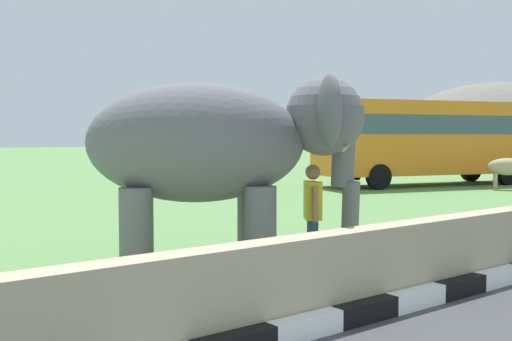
% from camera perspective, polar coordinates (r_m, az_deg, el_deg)
% --- Properties ---
extents(barrier_parapet, '(28.00, 0.36, 1.00)m').
position_cam_1_polar(barrier_parapet, '(7.26, 9.00, -9.41)').
color(barrier_parapet, tan).
rests_on(barrier_parapet, ground_plane).
extents(elephant, '(3.96, 3.43, 2.95)m').
position_cam_1_polar(elephant, '(8.73, -3.17, 2.27)').
color(elephant, slate).
rests_on(elephant, ground_plane).
extents(person_handler, '(0.46, 0.59, 1.66)m').
position_cam_1_polar(person_handler, '(9.31, 5.33, -3.92)').
color(person_handler, navy).
rests_on(person_handler, ground_plane).
extents(bus_orange, '(10.22, 5.26, 3.50)m').
position_cam_1_polar(bus_orange, '(26.72, 15.92, 3.14)').
color(bus_orange, orange).
rests_on(bus_orange, ground_plane).
extents(cow_near, '(1.50, 1.74, 1.23)m').
position_cam_1_polar(cow_near, '(25.40, 22.65, 0.27)').
color(cow_near, tan).
rests_on(cow_near, ground_plane).
extents(hill_east, '(27.16, 21.73, 15.07)m').
position_cam_1_polar(hill_east, '(67.71, 21.69, 1.28)').
color(hill_east, slate).
rests_on(hill_east, ground_plane).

